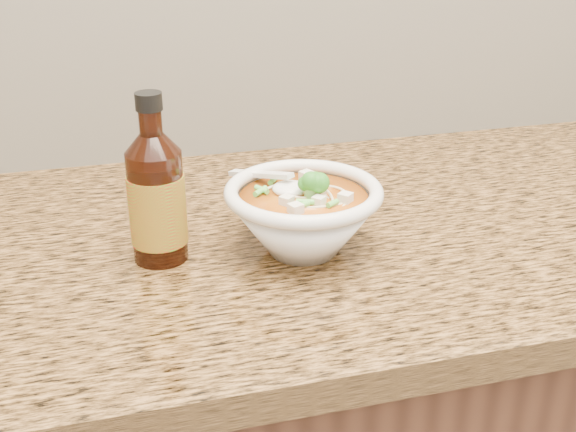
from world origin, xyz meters
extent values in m
cube|color=beige|center=(0.00, 1.99, 1.15)|extent=(4.00, 0.02, 0.50)
cube|color=brown|center=(0.00, 1.68, 0.88)|extent=(4.00, 0.68, 0.04)
cylinder|color=white|center=(-0.11, 1.60, 0.90)|extent=(0.08, 0.08, 0.01)
torus|color=white|center=(-0.11, 1.60, 0.98)|extent=(0.20, 0.20, 0.02)
torus|color=beige|center=(-0.11, 1.60, 0.97)|extent=(0.07, 0.07, 0.00)
torus|color=beige|center=(-0.12, 1.58, 0.97)|extent=(0.09, 0.09, 0.00)
torus|color=beige|center=(-0.12, 1.60, 0.97)|extent=(0.07, 0.07, 0.00)
torus|color=beige|center=(-0.11, 1.59, 0.97)|extent=(0.07, 0.07, 0.00)
torus|color=beige|center=(-0.10, 1.60, 0.97)|extent=(0.14, 0.14, 0.00)
torus|color=beige|center=(-0.09, 1.59, 0.97)|extent=(0.10, 0.10, 0.00)
torus|color=beige|center=(-0.10, 1.59, 0.97)|extent=(0.09, 0.09, 0.00)
torus|color=beige|center=(-0.11, 1.61, 0.96)|extent=(0.09, 0.09, 0.00)
torus|color=beige|center=(-0.10, 1.58, 0.96)|extent=(0.08, 0.08, 0.00)
cube|color=silver|center=(-0.16, 1.62, 0.98)|extent=(0.02, 0.02, 0.01)
cube|color=silver|center=(-0.12, 1.55, 0.98)|extent=(0.02, 0.02, 0.01)
cube|color=silver|center=(-0.16, 1.58, 0.98)|extent=(0.02, 0.02, 0.02)
cube|color=silver|center=(-0.12, 1.59, 0.98)|extent=(0.02, 0.02, 0.02)
cube|color=silver|center=(-0.13, 1.57, 0.98)|extent=(0.02, 0.02, 0.02)
cube|color=silver|center=(-0.11, 1.61, 0.98)|extent=(0.02, 0.02, 0.01)
cube|color=silver|center=(-0.06, 1.56, 0.98)|extent=(0.02, 0.02, 0.01)
ellipsoid|color=#196014|center=(-0.10, 1.59, 0.99)|extent=(0.04, 0.04, 0.03)
cylinder|color=#63CE4F|center=(-0.10, 1.54, 0.98)|extent=(0.02, 0.02, 0.01)
cylinder|color=#63CE4F|center=(-0.07, 1.61, 0.98)|extent=(0.02, 0.02, 0.01)
cylinder|color=#63CE4F|center=(-0.08, 1.56, 0.98)|extent=(0.02, 0.02, 0.01)
cylinder|color=#63CE4F|center=(-0.16, 1.58, 0.98)|extent=(0.02, 0.02, 0.01)
cylinder|color=#63CE4F|center=(-0.07, 1.56, 0.98)|extent=(0.02, 0.01, 0.01)
cylinder|color=#63CE4F|center=(-0.08, 1.63, 0.98)|extent=(0.02, 0.02, 0.01)
cylinder|color=#63CE4F|center=(-0.08, 1.63, 0.98)|extent=(0.01, 0.02, 0.01)
cylinder|color=#63CE4F|center=(-0.12, 1.55, 0.98)|extent=(0.02, 0.01, 0.01)
ellipsoid|color=white|center=(-0.12, 1.61, 0.98)|extent=(0.04, 0.04, 0.02)
cube|color=white|center=(-0.15, 1.66, 0.99)|extent=(0.07, 0.10, 0.03)
cylinder|color=#341107|center=(-0.28, 1.62, 0.97)|extent=(0.09, 0.09, 0.14)
cylinder|color=#341107|center=(-0.28, 1.62, 1.08)|extent=(0.04, 0.04, 0.03)
cylinder|color=black|center=(-0.28, 1.62, 1.10)|extent=(0.04, 0.04, 0.02)
cylinder|color=red|center=(-0.28, 1.62, 0.97)|extent=(0.09, 0.09, 0.09)
camera|label=1|loc=(-0.34, 0.81, 1.33)|focal=45.00mm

